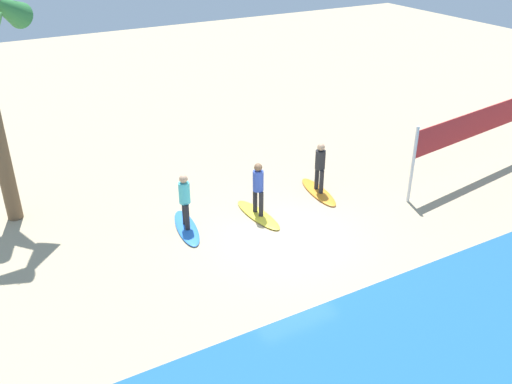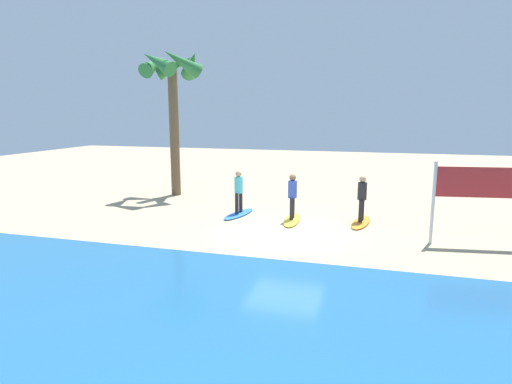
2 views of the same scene
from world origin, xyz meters
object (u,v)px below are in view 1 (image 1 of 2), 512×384
surfboard_blue (187,228)px  surfer_blue (185,197)px  surfboard_orange (318,192)px  surfer_orange (320,164)px  surfboard_yellow (258,215)px  volleyball_net (499,118)px  surfer_yellow (258,185)px

surfboard_blue → surfer_blue: size_ratio=1.28×
surfboard_orange → surfboard_blue: same height
surfer_orange → surfboard_yellow: 2.65m
surfer_orange → surfboard_yellow: size_ratio=0.78×
surfboard_blue → surfer_orange: bearing=100.1°
surfboard_blue → volleyball_net: (-11.19, 1.21, 1.74)m
surfboard_yellow → volleyball_net: (-9.03, 0.86, 1.74)m
surfer_yellow → surfer_blue: same height
surfboard_orange → surfboard_blue: (4.60, -0.01, 0.00)m
surfer_orange → surfer_blue: same height
surfboard_orange → volleyball_net: (-6.59, 1.20, 1.74)m
surfer_orange → surfer_blue: size_ratio=1.00×
surfer_yellow → volleyball_net: (-9.03, 0.86, 0.75)m
surfer_yellow → surfer_blue: size_ratio=1.00×
surfboard_yellow → surfer_orange: bearing=93.8°
surfboard_yellow → surfer_yellow: surfer_yellow is taller
surfer_orange → volleyball_net: 6.75m
surfboard_orange → surfer_blue: size_ratio=1.28×
volleyball_net → surfer_orange: bearing=-10.3°
surfboard_blue → volleyball_net: volleyball_net is taller
surfer_orange → surfer_blue: bearing=-0.1°
surfer_yellow → volleyball_net: volleyball_net is taller
surfer_yellow → surfboard_blue: 2.40m
surfboard_orange → surfboard_yellow: bearing=-74.5°
surfboard_yellow → volleyball_net: size_ratio=0.23×
surfboard_blue → volleyball_net: 11.39m
surfboard_blue → surfboard_orange: bearing=100.1°
surfboard_orange → surfer_yellow: (2.43, 0.34, 0.99)m
surfer_yellow → volleyball_net: size_ratio=0.18×
surfboard_yellow → surfer_yellow: (0.00, 0.00, 0.99)m
surfer_orange → surfboard_yellow: surfer_orange is taller
surfer_orange → surfer_yellow: size_ratio=1.00×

